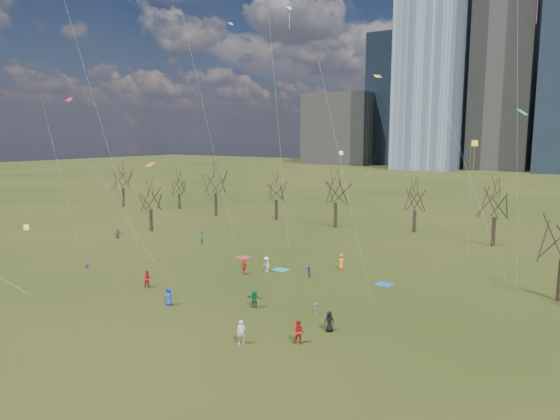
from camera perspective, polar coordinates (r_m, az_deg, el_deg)
The scene contains 21 objects.
ground at distance 44.90m, azimuth -8.32°, elevation -10.82°, with size 500.00×500.00×0.00m, color black.
downtown_skyline at distance 245.78m, azimuth 25.68°, elevation 13.37°, with size 212.50×78.00×118.00m.
bare_tree_row at distance 75.18m, azimuth 10.23°, elevation 1.76°, with size 113.04×29.80×9.50m.
blanket_teal at distance 55.84m, azimuth 0.10°, elevation -6.83°, with size 1.60×1.50×0.03m, color teal.
blanket_navy at distance 51.67m, azimuth 11.84°, elevation -8.30°, with size 1.60×1.50×0.03m, color #2252A3.
blanket_crimson at distance 61.37m, azimuth -4.18°, elevation -5.44°, with size 1.60×1.50×0.03m, color red.
person_0 at distance 45.43m, azimuth -12.59°, elevation -9.62°, with size 0.80×0.52×1.63m, color #2642A5.
person_1 at distance 36.71m, azimuth -4.45°, elevation -13.78°, with size 0.65×0.43×1.78m, color silver.
person_2 at distance 50.95m, azimuth -14.87°, elevation -7.63°, with size 0.86×0.67×1.76m, color red.
person_3 at distance 42.52m, azimuth 4.20°, elevation -11.15°, with size 0.66×0.38×1.02m, color slate.
person_4 at distance 53.92m, azimuth -4.10°, elevation -6.47°, with size 1.03×0.43×1.76m, color #E54019.
person_5 at distance 43.86m, azimuth -2.92°, elevation -10.06°, with size 1.55×0.49×1.67m, color #186D37.
person_6 at distance 39.01m, azimuth 5.66°, elevation -12.57°, with size 0.78×0.51×1.59m, color black.
person_7 at distance 59.97m, azimuth -21.24°, elevation -5.66°, with size 0.52×0.34×1.42m, color #8C468C.
person_8 at distance 52.68m, azimuth 3.28°, elevation -7.13°, with size 0.59×0.46×1.21m, color #222D95.
person_9 at distance 54.74m, azimuth -1.57°, elevation -6.24°, with size 1.11×0.64×1.72m, color silver.
person_11 at distance 75.60m, azimuth -18.08°, elevation -2.61°, with size 1.40×0.45×1.51m, color #5A595E.
person_12 at distance 56.18m, azimuth 7.01°, elevation -5.87°, with size 0.88×0.57×1.80m, color orange.
person_13 at distance 68.89m, azimuth -8.90°, elevation -3.19°, with size 0.69×0.45×1.88m, color #1B7B46.
person_14 at distance 36.64m, azimuth 2.15°, elevation -13.82°, with size 0.86×0.67×1.77m, color #B21E19.
kites_airborne at distance 50.66m, azimuth 0.51°, elevation 6.62°, with size 49.68×43.64×28.08m.
Camera 1 is at (27.70, -32.08, 14.82)m, focal length 32.00 mm.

